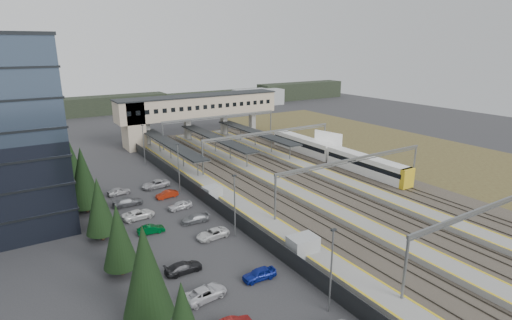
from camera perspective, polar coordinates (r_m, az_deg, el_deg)
ground at (r=60.39m, az=-0.10°, el=-6.13°), size 220.00×220.00×0.00m
conifer_row at (r=47.66m, az=-20.58°, el=-7.24°), size 4.42×49.82×9.50m
car_park at (r=50.31m, az=-10.28°, el=-10.46°), size 10.64×44.67×1.28m
lampposts at (r=56.34m, az=-7.69°, el=-3.24°), size 0.50×53.25×8.07m
fence at (r=61.27m, az=-7.78°, el=-4.94°), size 0.08×90.00×2.00m
relay_cabin_near at (r=45.52m, az=6.70°, el=-12.31°), size 3.26×2.46×2.62m
relay_cabin_far at (r=60.98m, az=-6.26°, el=-4.83°), size 2.78×2.42×2.33m
rail_corridor at (r=69.10m, az=4.25°, el=-2.98°), size 34.00×90.00×0.92m
canopies at (r=85.02m, az=-5.83°, el=3.19°), size 23.10×30.00×3.28m
footbridge at (r=97.96m, az=-9.51°, el=7.17°), size 40.40×6.40×11.20m
gantries at (r=67.52m, az=7.18°, el=1.54°), size 28.40×62.28×7.17m
train at (r=80.79m, az=10.87°, el=0.79°), size 2.62×36.44×3.30m
billboard at (r=83.25m, az=10.23°, el=2.74°), size 1.66×6.50×5.76m
scrub_east at (r=94.07m, az=22.01°, el=0.90°), size 34.00×120.00×0.06m
treeline_far at (r=150.80m, az=-11.34°, el=8.28°), size 170.00×19.00×7.00m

